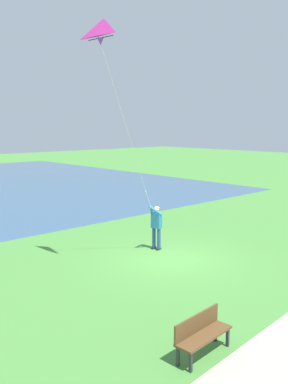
# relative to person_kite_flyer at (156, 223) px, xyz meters

# --- Properties ---
(ground_plane) EXTENTS (120.00, 120.00, 0.00)m
(ground_plane) POSITION_rel_person_kite_flyer_xyz_m (-1.27, 0.48, -1.05)
(ground_plane) COLOR #4C8E3D
(person_kite_flyer) EXTENTS (0.52, 0.62, 1.83)m
(person_kite_flyer) POSITION_rel_person_kite_flyer_xyz_m (0.00, 0.00, 0.00)
(person_kite_flyer) COLOR #232328
(person_kite_flyer) RESTS_ON ground
(flying_kite) EXTENTS (1.22, 2.75, 6.37)m
(flying_kite) POSITION_rel_person_kite_flyer_xyz_m (-0.54, 2.84, 6.62)
(flying_kite) COLOR #E02D9E
(park_bench_near_walkway) EXTENTS (0.53, 1.53, 0.88)m
(park_bench_near_walkway) POSITION_rel_person_kite_flyer_xyz_m (-6.09, 4.58, -0.54)
(park_bench_near_walkway) COLOR brown
(park_bench_near_walkway) RESTS_ON ground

